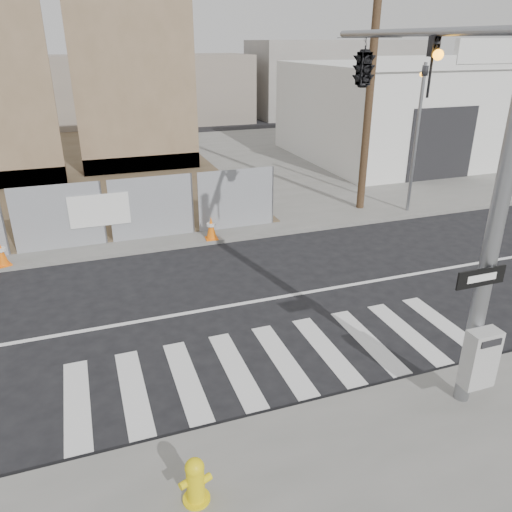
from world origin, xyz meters
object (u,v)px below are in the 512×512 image
object	(u,v)px
signal_pole	(400,110)
traffic_cone_d	(211,228)
fire_hydrant	(195,481)
traffic_cone_c	(1,253)
auto_shop	(414,110)

from	to	relation	value
signal_pole	traffic_cone_d	size ratio (longest dim) A/B	9.32
fire_hydrant	traffic_cone_c	size ratio (longest dim) A/B	0.97
fire_hydrant	traffic_cone_d	xyz separation A→B (m)	(2.77, 9.55, 0.01)
fire_hydrant	signal_pole	bearing A→B (deg)	12.59
signal_pole	auto_shop	distance (m)	19.04
auto_shop	traffic_cone_c	distance (m)	21.75
fire_hydrant	traffic_cone_d	distance (m)	9.94
traffic_cone_c	signal_pole	bearing A→B (deg)	-37.04
auto_shop	traffic_cone_c	xyz separation A→B (m)	(-19.80, -8.75, -2.05)
auto_shop	fire_hydrant	world-z (taller)	auto_shop
fire_hydrant	auto_shop	bearing A→B (deg)	27.11
signal_pole	auto_shop	size ratio (longest dim) A/B	0.58
traffic_cone_d	signal_pole	bearing A→B (deg)	-70.73
traffic_cone_c	traffic_cone_d	world-z (taller)	traffic_cone_d
traffic_cone_d	auto_shop	bearing A→B (deg)	32.56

